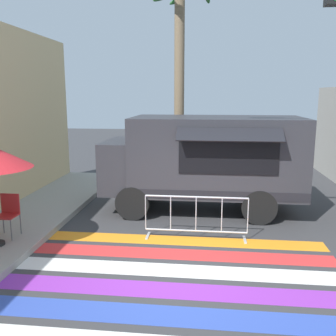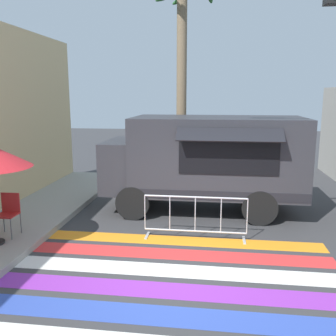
% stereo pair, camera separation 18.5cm
% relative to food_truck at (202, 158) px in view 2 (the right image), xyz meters
% --- Properties ---
extents(ground_plane, '(60.00, 60.00, 0.00)m').
position_rel_food_truck_xyz_m(ground_plane, '(-0.31, -3.84, -1.58)').
color(ground_plane, '#38383A').
extents(crosswalk_painted, '(6.40, 4.36, 0.01)m').
position_rel_food_truck_xyz_m(crosswalk_painted, '(-0.31, -4.35, -1.57)').
color(crosswalk_painted, white).
rests_on(crosswalk_painted, ground_plane).
extents(food_truck, '(5.62, 2.80, 2.74)m').
position_rel_food_truck_xyz_m(food_truck, '(0.00, 0.00, 0.00)').
color(food_truck, '#2D2D33').
rests_on(food_truck, ground_plane).
extents(folding_chair, '(0.45, 0.45, 0.97)m').
position_rel_food_truck_xyz_m(folding_chair, '(-4.31, -2.94, -0.83)').
color(folding_chair, '#4C4C51').
rests_on(folding_chair, sidewalk_left).
extents(barricade_front, '(2.42, 0.44, 1.04)m').
position_rel_food_truck_xyz_m(barricade_front, '(-0.05, -2.26, -1.05)').
color(barricade_front, '#B7BABF').
rests_on(barricade_front, ground_plane).
extents(palm_tree, '(2.16, 2.19, 7.38)m').
position_rel_food_truck_xyz_m(palm_tree, '(-0.85, 2.85, 3.38)').
color(palm_tree, '#7A664C').
rests_on(palm_tree, ground_plane).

